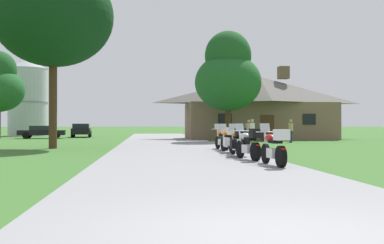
{
  "coord_description": "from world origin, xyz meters",
  "views": [
    {
      "loc": [
        -1.44,
        -5.21,
        1.32
      ],
      "look_at": [
        0.54,
        15.17,
        1.43
      ],
      "focal_mm": 43.07,
      "sensor_mm": 36.0,
      "label": 1
    }
  ],
  "objects": [
    {
      "name": "ground_plane",
      "position": [
        0.0,
        20.0,
        0.0
      ],
      "size": [
        500.0,
        500.0,
        0.0
      ],
      "primitive_type": "plane",
      "color": "#386628"
    },
    {
      "name": "asphalt_driveway",
      "position": [
        0.0,
        18.0,
        0.03
      ],
      "size": [
        6.4,
        80.0,
        0.06
      ],
      "primitive_type": "cube",
      "color": "gray",
      "rests_on": "ground"
    },
    {
      "name": "motorcycle_red_nearest_to_camera",
      "position": [
        2.42,
        8.5,
        0.62
      ],
      "size": [
        0.66,
        2.08,
        1.3
      ],
      "rotation": [
        0.0,
        0.0,
        0.06
      ],
      "color": "black",
      "rests_on": "asphalt_driveway"
    },
    {
      "name": "motorcycle_silver_second_in_row",
      "position": [
        2.18,
        10.94,
        0.62
      ],
      "size": [
        0.8,
        2.07,
        1.3
      ],
      "rotation": [
        0.0,
        0.0,
        0.17
      ],
      "color": "black",
      "rests_on": "asphalt_driveway"
    },
    {
      "name": "motorcycle_orange_third_in_row",
      "position": [
        2.17,
        12.94,
        0.61
      ],
      "size": [
        0.72,
        2.08,
        1.3
      ],
      "rotation": [
        0.0,
        0.0,
        0.01
      ],
      "color": "black",
      "rests_on": "asphalt_driveway"
    },
    {
      "name": "motorcycle_orange_fourth_in_row",
      "position": [
        2.25,
        15.33,
        0.61
      ],
      "size": [
        0.86,
        2.08,
        1.3
      ],
      "rotation": [
        0.0,
        0.0,
        0.11
      ],
      "color": "black",
      "rests_on": "asphalt_driveway"
    },
    {
      "name": "motorcycle_orange_farthest_in_row",
      "position": [
        2.32,
        17.62,
        0.62
      ],
      "size": [
        0.73,
        2.08,
        1.3
      ],
      "rotation": [
        0.0,
        0.0,
        0.13
      ],
      "color": "black",
      "rests_on": "asphalt_driveway"
    },
    {
      "name": "stone_lodge",
      "position": [
        8.4,
        34.84,
        2.88
      ],
      "size": [
        13.39,
        6.45,
        6.49
      ],
      "color": "brown",
      "rests_on": "ground"
    },
    {
      "name": "bystander_tan_shirt_near_lodge",
      "position": [
        8.87,
        27.11,
        0.95
      ],
      "size": [
        0.4,
        0.44,
        1.69
      ],
      "rotation": [
        0.0,
        0.0,
        4.0
      ],
      "color": "navy",
      "rests_on": "ground"
    },
    {
      "name": "bystander_tan_shirt_beside_signpost",
      "position": [
        5.81,
        27.24,
        0.93
      ],
      "size": [
        0.55,
        0.22,
        1.67
      ],
      "rotation": [
        0.0,
        0.0,
        3.15
      ],
      "color": "#75664C",
      "rests_on": "ground"
    },
    {
      "name": "bystander_white_shirt_by_tree",
      "position": [
        5.81,
        26.1,
        0.95
      ],
      "size": [
        0.39,
        0.47,
        1.69
      ],
      "rotation": [
        0.0,
        0.0,
        0.96
      ],
      "color": "#75664C",
      "rests_on": "ground"
    },
    {
      "name": "tree_left_near",
      "position": [
        -6.59,
        20.58,
        8.07
      ],
      "size": [
        6.58,
        6.58,
        12.39
      ],
      "color": "#422D19",
      "rests_on": "ground"
    },
    {
      "name": "tree_by_lodge_front",
      "position": [
        4.6,
        28.9,
        5.07
      ],
      "size": [
        5.0,
        5.0,
        8.35
      ],
      "color": "#422D19",
      "rests_on": "ground"
    },
    {
      "name": "metal_silo_distant",
      "position": [
        -15.17,
        49.41,
        4.43
      ],
      "size": [
        4.53,
        4.53,
        8.85
      ],
      "color": "#B2B7BC",
      "rests_on": "ground"
    },
    {
      "name": "parked_black_suv_far_left",
      "position": [
        -8.21,
        43.2,
        0.78
      ],
      "size": [
        2.23,
        4.74,
        1.4
      ],
      "rotation": [
        0.0,
        0.0,
        0.09
      ],
      "color": "black",
      "rests_on": "ground"
    },
    {
      "name": "parked_black_sedan_far_left",
      "position": [
        -11.31,
        39.08,
        0.64
      ],
      "size": [
        4.38,
        2.29,
        1.2
      ],
      "rotation": [
        0.0,
        0.0,
        1.68
      ],
      "color": "black",
      "rests_on": "ground"
    }
  ]
}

